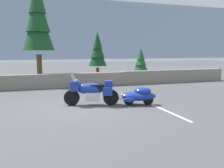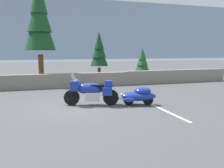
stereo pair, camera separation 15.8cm
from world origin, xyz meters
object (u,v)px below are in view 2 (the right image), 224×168
at_px(pine_tree_far_right, 99,51).
at_px(touring_motorcycle, 91,91).
at_px(pine_tree_secondary, 142,61).
at_px(pine_tree_tall, 39,17).
at_px(car_shaped_trailer, 139,95).

bearing_deg(pine_tree_far_right, touring_motorcycle, -107.09).
bearing_deg(touring_motorcycle, pine_tree_secondary, 50.76).
bearing_deg(pine_tree_secondary, pine_tree_tall, 176.76).
bearing_deg(pine_tree_tall, pine_tree_secondary, -3.24).
bearing_deg(pine_tree_tall, car_shaped_trailer, -63.34).
xyz_separation_m(car_shaped_trailer, pine_tree_secondary, (3.40, 7.10, 1.16)).
relative_size(touring_motorcycle, pine_tree_far_right, 0.61).
distance_m(touring_motorcycle, pine_tree_far_right, 7.89).
height_order(pine_tree_tall, pine_tree_secondary, pine_tree_tall).
xyz_separation_m(touring_motorcycle, car_shaped_trailer, (1.93, -0.58, -0.21)).
bearing_deg(pine_tree_tall, pine_tree_far_right, 6.04).
xyz_separation_m(pine_tree_tall, pine_tree_far_right, (4.11, 0.43, -2.15)).
bearing_deg(pine_tree_far_right, pine_tree_tall, -173.96).
relative_size(car_shaped_trailer, pine_tree_far_right, 0.60).
xyz_separation_m(touring_motorcycle, pine_tree_tall, (-1.84, 6.93, 3.83)).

